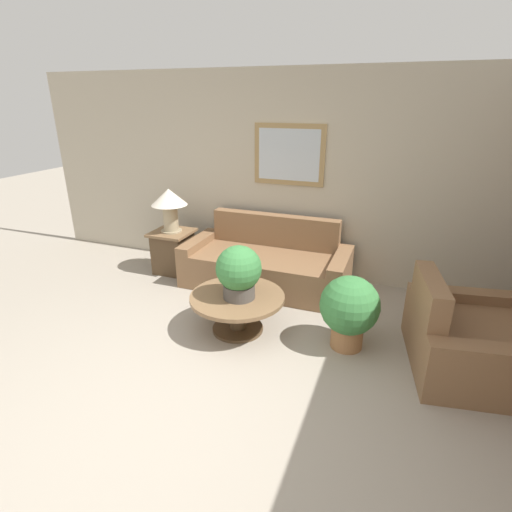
{
  "coord_description": "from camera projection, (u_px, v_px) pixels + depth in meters",
  "views": [
    {
      "loc": [
        1.4,
        -1.97,
        2.24
      ],
      "look_at": [
        -0.09,
        1.96,
        0.58
      ],
      "focal_mm": 28.0,
      "sensor_mm": 36.0,
      "label": 1
    }
  ],
  "objects": [
    {
      "name": "couch_main",
      "position": [
        266.0,
        264.0,
        5.08
      ],
      "size": [
        2.05,
        0.91,
        0.84
      ],
      "color": "brown",
      "rests_on": "ground_plane"
    },
    {
      "name": "ground_plane",
      "position": [
        175.0,
        419.0,
        3.0
      ],
      "size": [
        20.0,
        20.0,
        0.0
      ],
      "primitive_type": "plane",
      "color": "gray"
    },
    {
      "name": "side_table",
      "position": [
        173.0,
        251.0,
        5.46
      ],
      "size": [
        0.52,
        0.52,
        0.58
      ],
      "color": "#4C3823",
      "rests_on": "ground_plane"
    },
    {
      "name": "coffee_table",
      "position": [
        237.0,
        305.0,
        4.05
      ],
      "size": [
        0.96,
        0.96,
        0.4
      ],
      "color": "#4C3823",
      "rests_on": "ground_plane"
    },
    {
      "name": "wall_back",
      "position": [
        291.0,
        177.0,
        5.11
      ],
      "size": [
        7.51,
        0.09,
        2.6
      ],
      "color": "#B2A893",
      "rests_on": "ground_plane"
    },
    {
      "name": "armchair",
      "position": [
        468.0,
        341.0,
        3.49
      ],
      "size": [
        1.16,
        1.29,
        0.84
      ],
      "rotation": [
        0.0,
        0.0,
        1.73
      ],
      "color": "brown",
      "rests_on": "ground_plane"
    },
    {
      "name": "potted_plant_on_table",
      "position": [
        239.0,
        271.0,
        3.86
      ],
      "size": [
        0.45,
        0.45,
        0.54
      ],
      "color": "#4C4742",
      "rests_on": "coffee_table"
    },
    {
      "name": "table_lamp",
      "position": [
        169.0,
        202.0,
        5.21
      ],
      "size": [
        0.47,
        0.47,
        0.58
      ],
      "color": "tan",
      "rests_on": "side_table"
    },
    {
      "name": "potted_plant_floor",
      "position": [
        349.0,
        309.0,
        3.73
      ],
      "size": [
        0.56,
        0.56,
        0.73
      ],
      "color": "#9E6B42",
      "rests_on": "ground_plane"
    }
  ]
}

